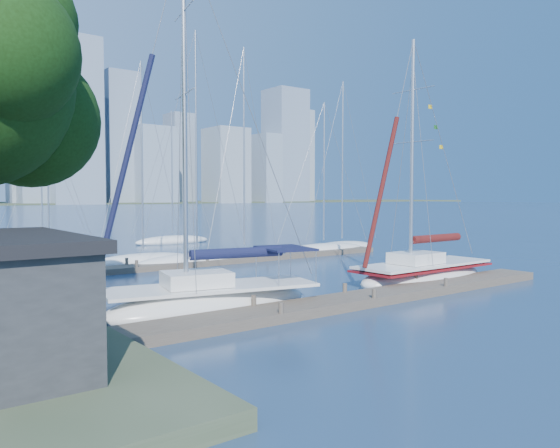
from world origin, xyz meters
TOP-DOWN VIEW (x-y plane):
  - ground at (0.00, 0.00)m, footprint 700.00×700.00m
  - near_dock at (0.00, 0.00)m, footprint 26.00×2.00m
  - far_dock at (2.00, 16.00)m, footprint 30.00×1.80m
  - sailboat_navy at (-6.00, 2.48)m, footprint 9.69×4.89m
  - sailboat_maroon at (7.04, 2.06)m, footprint 9.33×3.14m
  - bg_boat_0 at (-8.09, 19.20)m, footprint 6.17×2.31m
  - bg_boat_1 at (-1.89, 19.13)m, footprint 7.84×4.33m
  - bg_boat_2 at (1.00, 16.65)m, footprint 9.29×3.70m
  - bg_boat_3 at (5.36, 17.30)m, footprint 8.50×4.81m
  - bg_boat_4 at (13.10, 17.03)m, footprint 9.06×3.61m
  - bg_boat_5 at (15.90, 17.76)m, footprint 7.55×3.58m
  - bg_boat_6 at (-5.83, 30.20)m, footprint 7.59×3.50m
  - bg_boat_7 at (7.04, 32.85)m, footprint 8.18×4.62m

SIDE VIEW (x-z plane):
  - ground at x=0.00m, z-range 0.00..0.00m
  - far_dock at x=2.00m, z-range 0.00..0.36m
  - near_dock at x=0.00m, z-range 0.00..0.40m
  - bg_boat_0 at x=-8.09m, z-range -4.96..5.40m
  - bg_boat_6 at x=-5.83m, z-range -5.40..5.88m
  - bg_boat_4 at x=13.10m, z-range -6.14..6.67m
  - bg_boat_1 at x=-1.89m, z-range -6.91..7.46m
  - bg_boat_7 at x=7.04m, z-range -6.48..7.03m
  - bg_boat_5 at x=15.90m, z-range -7.19..7.78m
  - bg_boat_2 at x=1.00m, z-range -7.89..8.50m
  - bg_boat_3 at x=5.36m, z-range -7.75..8.37m
  - sailboat_maroon at x=7.04m, z-range -5.81..7.80m
  - sailboat_navy at x=-6.00m, z-range -6.67..9.04m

